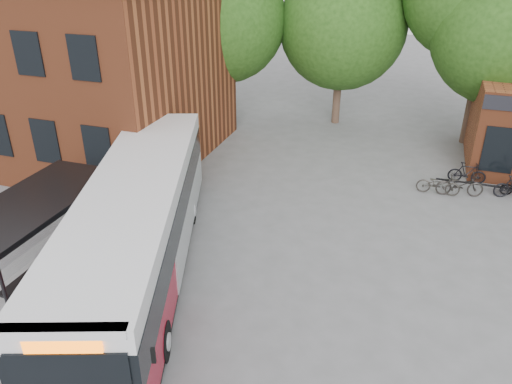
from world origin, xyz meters
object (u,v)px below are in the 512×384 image
(bicycle_2, at_px, (460,185))
(bus_shelter, at_px, (41,243))
(bicycle_0, at_px, (438,184))
(city_bus, at_px, (139,229))
(bicycle_1, at_px, (467,173))

(bicycle_2, bearing_deg, bus_shelter, 119.93)
(bicycle_0, height_order, bicycle_2, bicycle_2)
(city_bus, height_order, bicycle_2, city_bus)
(bicycle_0, xyz_separation_m, bicycle_2, (0.83, 0.12, 0.04))
(bicycle_0, relative_size, bicycle_2, 0.92)
(bus_shelter, relative_size, bicycle_2, 3.69)
(bicycle_1, xyz_separation_m, bicycle_2, (-0.34, -1.42, 0.03))
(bus_shelter, bearing_deg, bicycle_0, 42.28)
(city_bus, bearing_deg, bicycle_2, 23.45)
(bus_shelter, xyz_separation_m, bicycle_0, (11.26, 10.24, -0.99))
(city_bus, bearing_deg, bus_shelter, -169.90)
(bus_shelter, distance_m, bicycle_0, 15.25)
(bicycle_2, bearing_deg, city_bus, 122.32)
(city_bus, bearing_deg, bicycle_0, 25.68)
(bicycle_1, bearing_deg, bicycle_0, 141.42)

